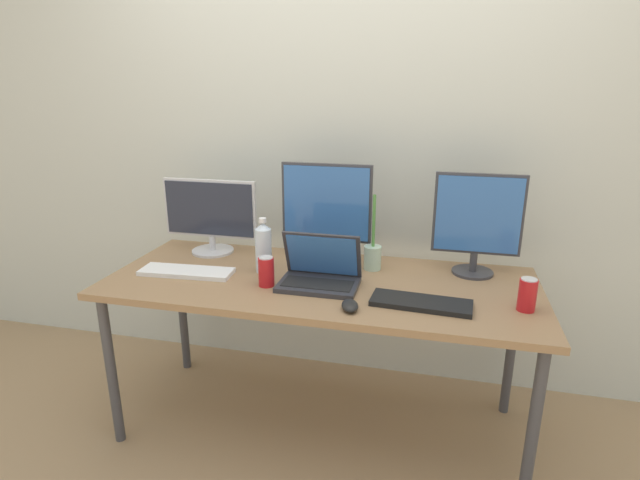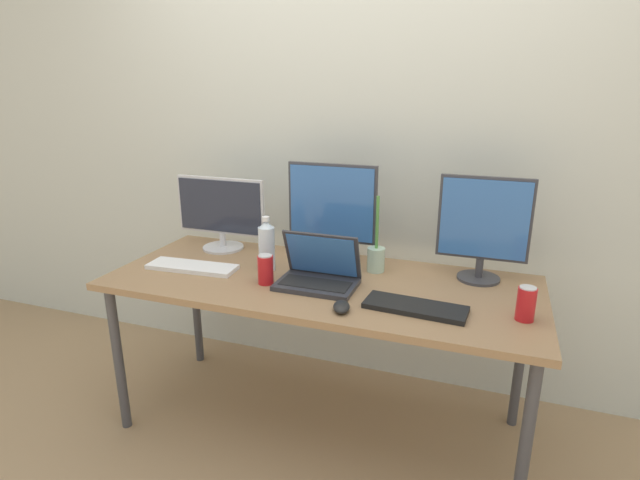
{
  "view_description": "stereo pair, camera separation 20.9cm",
  "coord_description": "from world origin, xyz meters",
  "px_view_note": "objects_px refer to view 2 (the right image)",
  "views": [
    {
      "loc": [
        0.47,
        -1.94,
        1.55
      ],
      "look_at": [
        0.0,
        0.0,
        0.92
      ],
      "focal_mm": 28.0,
      "sensor_mm": 36.0,
      "label": 1
    },
    {
      "loc": [
        0.67,
        -1.88,
        1.55
      ],
      "look_at": [
        0.0,
        0.0,
        0.92
      ],
      "focal_mm": 28.0,
      "sensor_mm": 36.0,
      "label": 2
    }
  ],
  "objects_px": {
    "laptop_silver": "(319,273)",
    "keyboard_main": "(192,267)",
    "monitor_right": "(483,226)",
    "water_bottle": "(267,246)",
    "monitor_center": "(332,211)",
    "keyboard_aux": "(415,307)",
    "soda_can_by_laptop": "(266,269)",
    "mouse_by_keyboard": "(341,307)",
    "bamboo_vase": "(376,257)",
    "soda_can_near_keyboard": "(526,304)",
    "monitor_left": "(221,212)",
    "work_desk": "(320,292)"
  },
  "relations": [
    {
      "from": "monitor_left",
      "to": "laptop_silver",
      "type": "relative_size",
      "value": 1.45
    },
    {
      "from": "laptop_silver",
      "to": "keyboard_main",
      "type": "bearing_deg",
      "value": -178.19
    },
    {
      "from": "work_desk",
      "to": "bamboo_vase",
      "type": "bearing_deg",
      "value": 42.52
    },
    {
      "from": "laptop_silver",
      "to": "keyboard_main",
      "type": "xyz_separation_m",
      "value": [
        -0.61,
        -0.02,
        -0.04
      ]
    },
    {
      "from": "monitor_center",
      "to": "bamboo_vase",
      "type": "height_order",
      "value": "monitor_center"
    },
    {
      "from": "monitor_right",
      "to": "soda_can_near_keyboard",
      "type": "distance_m",
      "value": 0.43
    },
    {
      "from": "bamboo_vase",
      "to": "water_bottle",
      "type": "bearing_deg",
      "value": -162.5
    },
    {
      "from": "laptop_silver",
      "to": "mouse_by_keyboard",
      "type": "xyz_separation_m",
      "value": [
        0.17,
        -0.21,
        -0.04
      ]
    },
    {
      "from": "laptop_silver",
      "to": "soda_can_by_laptop",
      "type": "height_order",
      "value": "laptop_silver"
    },
    {
      "from": "monitor_center",
      "to": "soda_can_near_keyboard",
      "type": "distance_m",
      "value": 0.93
    },
    {
      "from": "monitor_right",
      "to": "keyboard_aux",
      "type": "bearing_deg",
      "value": -117.75
    },
    {
      "from": "laptop_silver",
      "to": "water_bottle",
      "type": "relative_size",
      "value": 1.32
    },
    {
      "from": "monitor_right",
      "to": "work_desk",
      "type": "bearing_deg",
      "value": -160.07
    },
    {
      "from": "laptop_silver",
      "to": "keyboard_aux",
      "type": "xyz_separation_m",
      "value": [
        0.42,
        -0.11,
        -0.04
      ]
    },
    {
      "from": "keyboard_main",
      "to": "bamboo_vase",
      "type": "height_order",
      "value": "bamboo_vase"
    },
    {
      "from": "work_desk",
      "to": "keyboard_aux",
      "type": "bearing_deg",
      "value": -20.14
    },
    {
      "from": "monitor_right",
      "to": "laptop_silver",
      "type": "bearing_deg",
      "value": -155.6
    },
    {
      "from": "keyboard_main",
      "to": "water_bottle",
      "type": "xyz_separation_m",
      "value": [
        0.33,
        0.11,
        0.1
      ]
    },
    {
      "from": "monitor_left",
      "to": "keyboard_main",
      "type": "height_order",
      "value": "monitor_left"
    },
    {
      "from": "water_bottle",
      "to": "bamboo_vase",
      "type": "height_order",
      "value": "bamboo_vase"
    },
    {
      "from": "keyboard_aux",
      "to": "soda_can_near_keyboard",
      "type": "bearing_deg",
      "value": 11.31
    },
    {
      "from": "laptop_silver",
      "to": "keyboard_main",
      "type": "relative_size",
      "value": 0.79
    },
    {
      "from": "keyboard_aux",
      "to": "mouse_by_keyboard",
      "type": "distance_m",
      "value": 0.28
    },
    {
      "from": "work_desk",
      "to": "water_bottle",
      "type": "xyz_separation_m",
      "value": [
        -0.27,
        0.04,
        0.17
      ]
    },
    {
      "from": "monitor_center",
      "to": "water_bottle",
      "type": "height_order",
      "value": "monitor_center"
    },
    {
      "from": "work_desk",
      "to": "monitor_center",
      "type": "distance_m",
      "value": 0.39
    },
    {
      "from": "monitor_center",
      "to": "soda_can_near_keyboard",
      "type": "bearing_deg",
      "value": -22.64
    },
    {
      "from": "monitor_right",
      "to": "water_bottle",
      "type": "xyz_separation_m",
      "value": [
        -0.91,
        -0.2,
        -0.13
      ]
    },
    {
      "from": "monitor_left",
      "to": "water_bottle",
      "type": "height_order",
      "value": "monitor_left"
    },
    {
      "from": "keyboard_main",
      "to": "soda_can_by_laptop",
      "type": "bearing_deg",
      "value": -9.76
    },
    {
      "from": "water_bottle",
      "to": "soda_can_by_laptop",
      "type": "height_order",
      "value": "water_bottle"
    },
    {
      "from": "work_desk",
      "to": "keyboard_main",
      "type": "bearing_deg",
      "value": -173.09
    },
    {
      "from": "water_bottle",
      "to": "monitor_left",
      "type": "bearing_deg",
      "value": 150.26
    },
    {
      "from": "monitor_left",
      "to": "water_bottle",
      "type": "relative_size",
      "value": 1.91
    },
    {
      "from": "laptop_silver",
      "to": "soda_can_by_laptop",
      "type": "bearing_deg",
      "value": -163.99
    },
    {
      "from": "laptop_silver",
      "to": "water_bottle",
      "type": "height_order",
      "value": "water_bottle"
    },
    {
      "from": "mouse_by_keyboard",
      "to": "monitor_right",
      "type": "bearing_deg",
      "value": 31.23
    },
    {
      "from": "monitor_center",
      "to": "soda_can_by_laptop",
      "type": "bearing_deg",
      "value": -116.15
    },
    {
      "from": "monitor_center",
      "to": "soda_can_by_laptop",
      "type": "distance_m",
      "value": 0.44
    },
    {
      "from": "mouse_by_keyboard",
      "to": "soda_can_near_keyboard",
      "type": "xyz_separation_m",
      "value": [
        0.64,
        0.15,
        0.05
      ]
    },
    {
      "from": "monitor_center",
      "to": "keyboard_main",
      "type": "xyz_separation_m",
      "value": [
        -0.57,
        -0.31,
        -0.24
      ]
    },
    {
      "from": "soda_can_near_keyboard",
      "to": "work_desk",
      "type": "bearing_deg",
      "value": 172.2
    },
    {
      "from": "monitor_right",
      "to": "keyboard_main",
      "type": "distance_m",
      "value": 1.29
    },
    {
      "from": "work_desk",
      "to": "soda_can_near_keyboard",
      "type": "bearing_deg",
      "value": -7.8
    },
    {
      "from": "monitor_left",
      "to": "water_bottle",
      "type": "distance_m",
      "value": 0.4
    },
    {
      "from": "monitor_center",
      "to": "keyboard_aux",
      "type": "bearing_deg",
      "value": -40.8
    },
    {
      "from": "work_desk",
      "to": "mouse_by_keyboard",
      "type": "bearing_deg",
      "value": -55.75
    },
    {
      "from": "monitor_left",
      "to": "soda_can_by_laptop",
      "type": "distance_m",
      "value": 0.55
    },
    {
      "from": "laptop_silver",
      "to": "bamboo_vase",
      "type": "height_order",
      "value": "bamboo_vase"
    },
    {
      "from": "monitor_right",
      "to": "soda_can_by_laptop",
      "type": "xyz_separation_m",
      "value": [
        -0.84,
        -0.35,
        -0.18
      ]
    }
  ]
}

